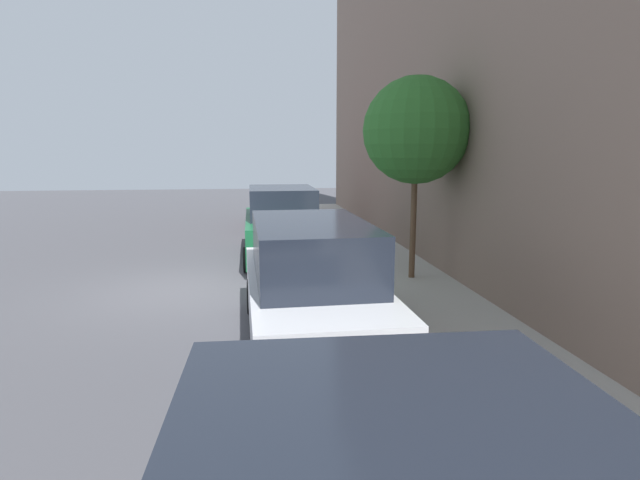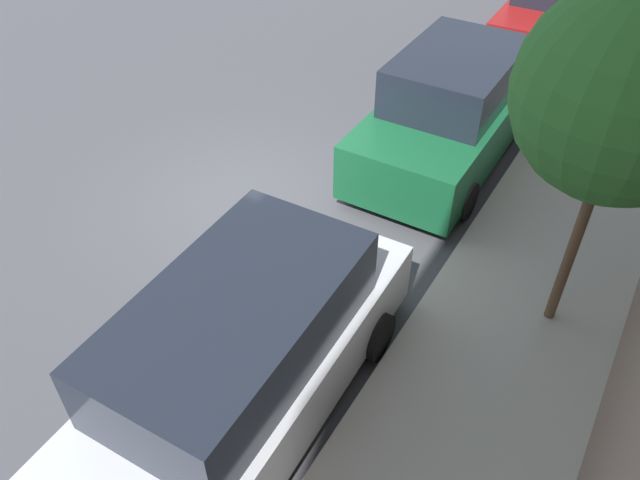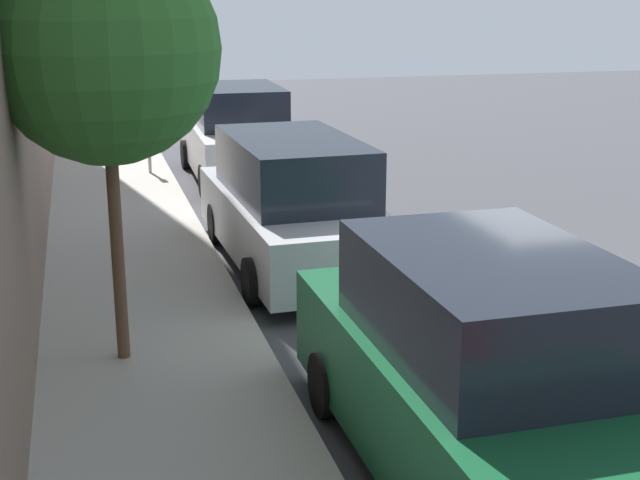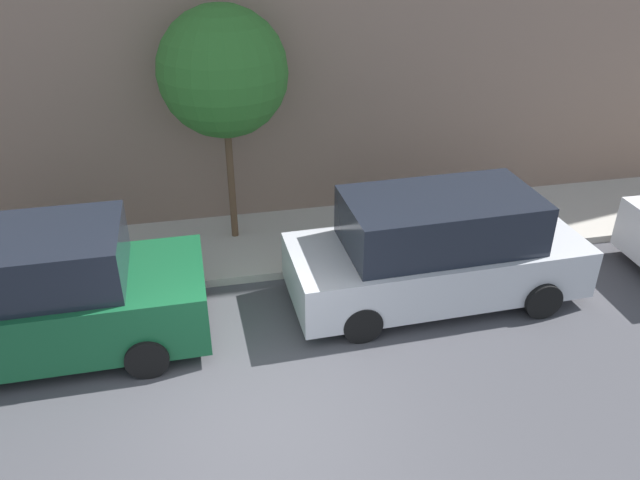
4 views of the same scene
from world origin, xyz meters
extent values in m
plane|color=#424247|center=(0.00, 0.00, 0.00)|extent=(60.00, 60.00, 0.00)
cube|color=#B2ADA3|center=(4.73, 0.00, 0.07)|extent=(2.46, 32.00, 0.15)
cube|color=#B7BABF|center=(2.43, -3.24, 0.64)|extent=(2.04, 4.95, 0.84)
cube|color=black|center=(2.43, -3.24, 1.48)|extent=(1.76, 3.15, 0.84)
cylinder|color=black|center=(1.53, -1.72, 0.32)|extent=(0.22, 0.63, 0.63)
cylinder|color=black|center=(3.33, -1.72, 0.32)|extent=(0.22, 0.63, 0.63)
cylinder|color=black|center=(1.53, -4.76, 0.32)|extent=(0.22, 0.63, 0.63)
cube|color=#14512D|center=(2.32, 2.98, 0.70)|extent=(2.00, 4.81, 0.96)
cube|color=black|center=(2.32, 2.98, 1.58)|extent=(1.74, 2.61, 0.80)
cylinder|color=black|center=(1.39, 4.47, 0.31)|extent=(0.22, 0.63, 0.63)
cylinder|color=black|center=(3.25, 4.47, 0.31)|extent=(0.22, 0.63, 0.63)
cylinder|color=black|center=(1.39, 1.49, 0.31)|extent=(0.22, 0.63, 0.63)
cylinder|color=black|center=(3.25, 1.49, 0.31)|extent=(0.22, 0.63, 0.63)
cube|color=maroon|center=(2.34, 9.34, 0.56)|extent=(1.91, 4.54, 0.68)
cylinder|color=black|center=(3.19, 10.73, 0.32)|extent=(0.22, 0.65, 0.65)
cylinder|color=black|center=(1.49, 7.94, 0.32)|extent=(0.22, 0.65, 0.65)
cylinder|color=black|center=(3.19, 7.94, 0.32)|extent=(0.22, 0.65, 0.65)
cylinder|color=#ADADB2|center=(3.95, 9.69, 0.65)|extent=(0.07, 0.07, 1.01)
cylinder|color=brown|center=(5.06, -0.09, 1.45)|extent=(0.13, 0.13, 2.60)
sphere|color=#2D6B28|center=(5.06, -0.09, 3.38)|extent=(2.29, 2.29, 2.29)
camera|label=1|loc=(1.61, -10.64, 2.93)|focal=28.00mm
camera|label=2|loc=(5.36, -6.43, 6.30)|focal=35.00mm
camera|label=3|loc=(5.36, 8.97, 3.95)|focal=50.00mm
camera|label=4|loc=(-5.90, 0.51, 6.12)|focal=35.00mm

